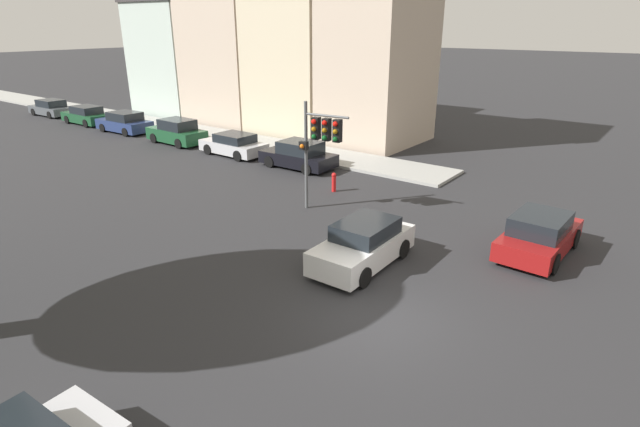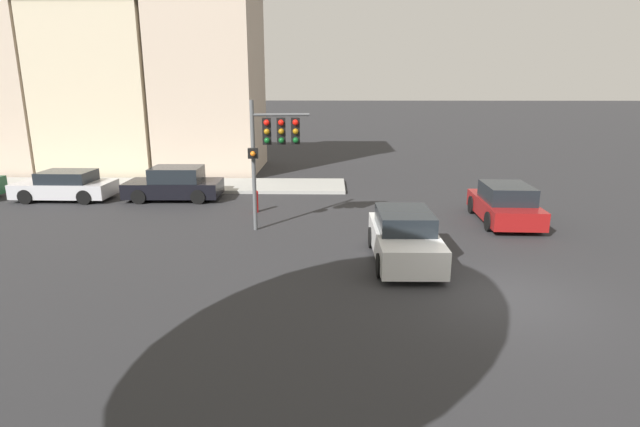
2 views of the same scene
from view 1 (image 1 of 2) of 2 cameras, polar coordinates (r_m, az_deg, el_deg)
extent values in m
plane|color=#28282B|center=(13.92, 6.56, -11.77)|extent=(300.00, 300.00, 0.00)
cube|color=#9E9E99|center=(46.34, -22.27, 10.21)|extent=(3.26, 60.00, 0.16)
cube|color=#BCA893|center=(33.51, 6.67, 16.71)|extent=(6.78, 5.43, 10.19)
cube|color=beige|center=(36.93, -1.84, 16.50)|extent=(6.66, 6.26, 9.28)
cube|color=#BCA893|center=(41.54, -9.17, 18.42)|extent=(7.25, 6.71, 11.69)
cube|color=#ADBCB2|center=(46.77, -15.14, 16.63)|extent=(7.36, 6.63, 9.07)
cylinder|color=#515456|center=(20.96, -1.59, 6.53)|extent=(0.14, 0.14, 4.56)
cylinder|color=#515456|center=(20.10, 0.77, 11.11)|extent=(0.33, 1.95, 0.10)
cube|color=black|center=(20.44, -0.44, 9.71)|extent=(0.33, 0.33, 0.90)
sphere|color=red|center=(20.22, -0.73, 10.45)|extent=(0.20, 0.20, 0.20)
sphere|color=#99660F|center=(20.28, -0.72, 9.62)|extent=(0.20, 0.20, 0.20)
sphere|color=#0F511E|center=(20.34, -0.72, 8.79)|extent=(0.20, 0.20, 0.20)
cube|color=black|center=(20.20, 0.77, 9.57)|extent=(0.33, 0.33, 0.90)
sphere|color=red|center=(19.98, 0.50, 10.32)|extent=(0.20, 0.20, 0.20)
sphere|color=#99660F|center=(20.04, 0.50, 9.48)|extent=(0.20, 0.20, 0.20)
sphere|color=#0F511E|center=(20.10, 0.49, 8.64)|extent=(0.20, 0.20, 0.20)
cube|color=black|center=(19.97, 2.01, 9.43)|extent=(0.33, 0.33, 0.90)
sphere|color=red|center=(19.75, 1.75, 10.19)|extent=(0.20, 0.20, 0.20)
sphere|color=#99660F|center=(19.80, 1.74, 9.33)|extent=(0.20, 0.20, 0.20)
sphere|color=#0F511E|center=(19.87, 1.73, 8.49)|extent=(0.20, 0.20, 0.20)
cube|color=black|center=(20.69, -1.87, 7.77)|extent=(0.26, 0.37, 0.35)
sphere|color=orange|center=(20.57, -2.08, 7.69)|extent=(0.18, 0.18, 0.18)
cube|color=silver|center=(16.43, 4.88, -4.05)|extent=(4.11, 1.79, 0.78)
cube|color=black|center=(16.30, 5.26, -1.76)|extent=(2.14, 1.56, 0.53)
cylinder|color=black|center=(15.19, 4.96, -7.27)|extent=(0.66, 0.23, 0.66)
cylinder|color=black|center=(15.99, -0.05, -5.66)|extent=(0.66, 0.23, 0.66)
cylinder|color=black|center=(17.19, 9.41, -3.98)|extent=(0.66, 0.23, 0.66)
cylinder|color=black|center=(17.90, 4.77, -2.71)|extent=(0.66, 0.23, 0.66)
cube|color=maroon|center=(18.80, 23.74, -2.69)|extent=(4.17, 1.98, 0.66)
cube|color=black|center=(18.42, 23.88, -1.04)|extent=(2.19, 1.69, 0.62)
cylinder|color=black|center=(20.21, 22.37, -1.41)|extent=(0.71, 0.25, 0.70)
cylinder|color=black|center=(19.86, 27.08, -2.55)|extent=(0.71, 0.25, 0.70)
cylinder|color=black|center=(17.94, 19.88, -3.84)|extent=(0.71, 0.25, 0.70)
cylinder|color=black|center=(17.55, 25.16, -5.20)|extent=(0.71, 0.25, 0.70)
cube|color=black|center=(27.69, -2.52, 6.31)|extent=(2.00, 4.21, 0.67)
cube|color=black|center=(27.43, -2.27, 7.58)|extent=(1.73, 2.20, 0.64)
cylinder|color=black|center=(27.87, -5.78, 5.92)|extent=(0.23, 0.64, 0.64)
cylinder|color=black|center=(29.21, -3.41, 6.69)|extent=(0.23, 0.64, 0.64)
cylinder|color=black|center=(26.28, -1.52, 5.09)|extent=(0.23, 0.64, 0.64)
cylinder|color=black|center=(27.69, 0.77, 5.92)|extent=(0.23, 0.64, 0.64)
cube|color=#B7B7BC|center=(30.83, -9.86, 7.52)|extent=(1.93, 4.23, 0.64)
cube|color=black|center=(30.59, -9.71, 8.51)|extent=(1.68, 2.21, 0.50)
cylinder|color=black|center=(31.28, -12.66, 7.17)|extent=(0.23, 0.64, 0.63)
cylinder|color=black|center=(32.39, -10.28, 7.81)|extent=(0.23, 0.64, 0.63)
cylinder|color=black|center=(29.36, -9.35, 6.52)|extent=(0.23, 0.64, 0.63)
cylinder|color=black|center=(30.54, -6.95, 7.20)|extent=(0.23, 0.64, 0.63)
cube|color=#194728|center=(34.70, -16.06, 8.63)|extent=(1.90, 4.31, 0.79)
cube|color=black|center=(34.43, -16.01, 9.77)|extent=(1.64, 2.25, 0.65)
cylinder|color=black|center=(35.35, -18.43, 8.18)|extent=(0.23, 0.65, 0.65)
cylinder|color=black|center=(36.29, -16.21, 8.73)|extent=(0.23, 0.65, 0.65)
cylinder|color=black|center=(33.21, -15.82, 7.69)|extent=(0.23, 0.65, 0.65)
cylinder|color=black|center=(34.22, -13.53, 8.27)|extent=(0.23, 0.65, 0.65)
cube|color=navy|center=(39.66, -21.44, 9.41)|extent=(2.05, 4.44, 0.72)
cube|color=black|center=(39.41, -21.42, 10.32)|extent=(1.75, 2.33, 0.59)
cylinder|color=black|center=(40.36, -23.55, 8.97)|extent=(0.24, 0.62, 0.61)
cylinder|color=black|center=(41.30, -21.46, 9.50)|extent=(0.24, 0.62, 0.61)
cylinder|color=black|center=(38.10, -21.33, 8.66)|extent=(0.24, 0.62, 0.61)
cylinder|color=black|center=(39.10, -19.18, 9.21)|extent=(0.24, 0.62, 0.61)
cube|color=#194728|center=(44.20, -25.15, 9.91)|extent=(1.82, 4.42, 0.68)
cube|color=black|center=(43.95, -25.16, 10.69)|extent=(1.60, 2.30, 0.56)
cylinder|color=black|center=(45.04, -26.90, 9.55)|extent=(0.22, 0.63, 0.63)
cylinder|color=black|center=(45.81, -25.04, 10.00)|extent=(0.22, 0.63, 0.63)
cylinder|color=black|center=(42.65, -25.18, 9.30)|extent=(0.22, 0.63, 0.63)
cylinder|color=black|center=(43.46, -23.24, 9.77)|extent=(0.22, 0.63, 0.63)
cube|color=#4C5156|center=(49.61, -28.38, 10.37)|extent=(1.93, 4.34, 0.64)
cube|color=black|center=(49.38, -28.40, 11.05)|extent=(1.65, 2.27, 0.57)
cylinder|color=black|center=(50.46, -29.90, 10.03)|extent=(0.24, 0.61, 0.61)
cylinder|color=black|center=(51.19, -28.20, 10.45)|extent=(0.24, 0.61, 0.61)
cylinder|color=black|center=(48.09, -28.49, 9.86)|extent=(0.24, 0.61, 0.61)
cylinder|color=black|center=(48.85, -26.73, 10.30)|extent=(0.24, 0.61, 0.61)
cylinder|color=red|center=(23.63, 1.59, 3.41)|extent=(0.20, 0.20, 0.75)
sphere|color=red|center=(23.50, 1.60, 4.42)|extent=(0.22, 0.22, 0.22)
camera|label=2|loc=(10.34, -57.78, -2.65)|focal=28.00mm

